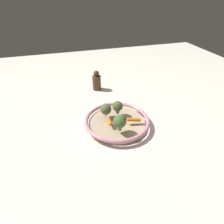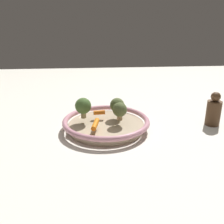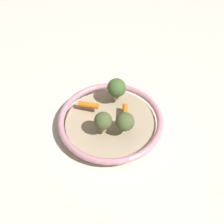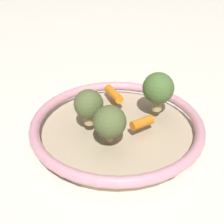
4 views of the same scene
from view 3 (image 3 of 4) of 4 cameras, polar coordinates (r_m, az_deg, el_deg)
name	(u,v)px [view 3 (image 3 of 4)]	position (r m, az deg, el deg)	size (l,w,h in m)	color
ground_plane	(111,127)	(0.92, -0.29, -2.82)	(2.58, 2.58, 0.00)	silver
serving_bowl	(110,122)	(0.90, -0.29, -1.90)	(0.32, 0.32, 0.04)	tan
baby_carrot_left	(125,111)	(0.90, 2.53, 0.28)	(0.02, 0.02, 0.04)	orange
baby_carrot_back	(88,105)	(0.91, -4.54, 1.35)	(0.02, 0.02, 0.06)	orange
broccoli_floret_large	(103,121)	(0.83, -1.72, -1.75)	(0.05, 0.05, 0.07)	tan
broccoli_floret_small	(117,88)	(0.91, 0.88, 4.61)	(0.06, 0.06, 0.08)	tan
broccoli_floret_edge	(125,122)	(0.83, 2.50, -1.89)	(0.05, 0.05, 0.06)	tan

